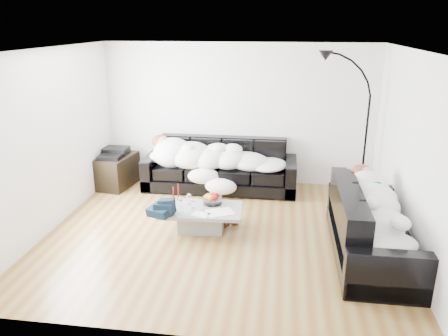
# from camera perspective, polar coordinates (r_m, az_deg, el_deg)

# --- Properties ---
(ground) EXTENTS (5.00, 5.00, 0.00)m
(ground) POSITION_cam_1_polar(r_m,az_deg,el_deg) (6.47, -0.37, -8.42)
(ground) COLOR brown
(ground) RESTS_ON ground
(wall_back) EXTENTS (5.00, 0.02, 2.60)m
(wall_back) POSITION_cam_1_polar(r_m,az_deg,el_deg) (8.16, 1.92, 6.99)
(wall_back) COLOR silver
(wall_back) RESTS_ON ground
(wall_left) EXTENTS (0.02, 4.50, 2.60)m
(wall_left) POSITION_cam_1_polar(r_m,az_deg,el_deg) (6.81, -21.73, 3.33)
(wall_left) COLOR silver
(wall_left) RESTS_ON ground
(wall_right) EXTENTS (0.02, 4.50, 2.60)m
(wall_right) POSITION_cam_1_polar(r_m,az_deg,el_deg) (6.16, 23.28, 1.62)
(wall_right) COLOR silver
(wall_right) RESTS_ON ground
(ceiling) EXTENTS (5.00, 5.00, 0.00)m
(ceiling) POSITION_cam_1_polar(r_m,az_deg,el_deg) (5.78, -0.43, 15.23)
(ceiling) COLOR white
(ceiling) RESTS_ON ground
(sofa_back) EXTENTS (2.76, 0.95, 0.90)m
(sofa_back) POSITION_cam_1_polar(r_m,az_deg,el_deg) (7.96, -0.52, 0.36)
(sofa_back) COLOR black
(sofa_back) RESTS_ON ground
(sofa_right) EXTENTS (0.95, 2.22, 0.90)m
(sofa_right) POSITION_cam_1_polar(r_m,az_deg,el_deg) (6.03, 18.89, -6.87)
(sofa_right) COLOR black
(sofa_right) RESTS_ON ground
(sleeper_back) EXTENTS (2.33, 0.81, 0.47)m
(sleeper_back) POSITION_cam_1_polar(r_m,az_deg,el_deg) (7.85, -0.58, 1.66)
(sleeper_back) COLOR white
(sleeper_back) RESTS_ON sofa_back
(sleeper_right) EXTENTS (0.80, 1.91, 0.47)m
(sleeper_right) POSITION_cam_1_polar(r_m,az_deg,el_deg) (5.95, 19.09, -5.10)
(sleeper_right) COLOR white
(sleeper_right) RESTS_ON sofa_right
(teal_cushion) EXTENTS (0.42, 0.38, 0.20)m
(teal_cushion) POSITION_cam_1_polar(r_m,az_deg,el_deg) (6.54, 17.58, -2.15)
(teal_cushion) COLOR #0D5B5C
(teal_cushion) RESTS_ON sofa_right
(coffee_table) EXTENTS (1.22, 0.76, 0.35)m
(coffee_table) POSITION_cam_1_polar(r_m,az_deg,el_deg) (6.48, -3.01, -6.69)
(coffee_table) COLOR #939699
(coffee_table) RESTS_ON ground
(fruit_bowl) EXTENTS (0.30, 0.30, 0.18)m
(fruit_bowl) POSITION_cam_1_polar(r_m,az_deg,el_deg) (6.53, -1.51, -3.95)
(fruit_bowl) COLOR white
(fruit_bowl) RESTS_ON coffee_table
(wine_glass_a) EXTENTS (0.08, 0.08, 0.17)m
(wine_glass_a) POSITION_cam_1_polar(r_m,az_deg,el_deg) (6.53, -4.60, -4.06)
(wine_glass_a) COLOR white
(wine_glass_a) RESTS_ON coffee_table
(wine_glass_b) EXTENTS (0.09, 0.09, 0.17)m
(wine_glass_b) POSITION_cam_1_polar(r_m,az_deg,el_deg) (6.43, -5.70, -4.47)
(wine_glass_b) COLOR white
(wine_glass_b) RESTS_ON coffee_table
(wine_glass_c) EXTENTS (0.08, 0.08, 0.16)m
(wine_glass_c) POSITION_cam_1_polar(r_m,az_deg,el_deg) (6.39, -4.11, -4.61)
(wine_glass_c) COLOR white
(wine_glass_c) RESTS_ON coffee_table
(candle_left) EXTENTS (0.05, 0.05, 0.22)m
(candle_left) POSITION_cam_1_polar(r_m,az_deg,el_deg) (6.66, -6.62, -3.41)
(candle_left) COLOR maroon
(candle_left) RESTS_ON coffee_table
(candle_right) EXTENTS (0.06, 0.06, 0.26)m
(candle_right) POSITION_cam_1_polar(r_m,az_deg,el_deg) (6.68, -5.98, -3.14)
(candle_right) COLOR maroon
(candle_right) RESTS_ON coffee_table
(newspaper_a) EXTENTS (0.46, 0.41, 0.01)m
(newspaper_a) POSITION_cam_1_polar(r_m,az_deg,el_deg) (6.27, -0.52, -5.76)
(newspaper_a) COLOR silver
(newspaper_a) RESTS_ON coffee_table
(newspaper_b) EXTENTS (0.29, 0.24, 0.01)m
(newspaper_b) POSITION_cam_1_polar(r_m,az_deg,el_deg) (6.21, -3.10, -6.04)
(newspaper_b) COLOR silver
(newspaper_b) RESTS_ON coffee_table
(navy_jacket) EXTENTS (0.37, 0.32, 0.18)m
(navy_jacket) POSITION_cam_1_polar(r_m,az_deg,el_deg) (6.20, -7.86, -4.61)
(navy_jacket) COLOR black
(navy_jacket) RESTS_ON coffee_table
(shoes) EXTENTS (0.58, 0.52, 0.11)m
(shoes) POSITION_cam_1_polar(r_m,az_deg,el_deg) (6.71, 0.04, -6.87)
(shoes) COLOR #472311
(shoes) RESTS_ON ground
(av_cabinet) EXTENTS (0.71, 0.93, 0.59)m
(av_cabinet) POSITION_cam_1_polar(r_m,az_deg,el_deg) (8.40, -13.97, -0.35)
(av_cabinet) COLOR black
(av_cabinet) RESTS_ON ground
(stereo) EXTENTS (0.44, 0.35, 0.13)m
(stereo) POSITION_cam_1_polar(r_m,az_deg,el_deg) (8.29, -14.16, 2.00)
(stereo) COLOR black
(stereo) RESTS_ON av_cabinet
(floor_lamp) EXTENTS (0.86, 0.53, 2.20)m
(floor_lamp) POSITION_cam_1_polar(r_m,az_deg,el_deg) (7.70, 18.04, 3.85)
(floor_lamp) COLOR black
(floor_lamp) RESTS_ON ground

